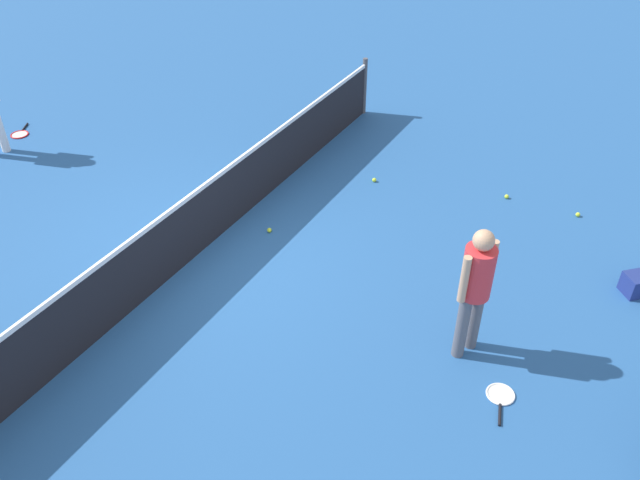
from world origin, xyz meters
name	(u,v)px	position (x,y,z in m)	size (l,w,h in m)	color
ground_plane	(200,252)	(0.00, 0.00, 0.00)	(40.00, 40.00, 0.00)	#265693
court_net	(196,223)	(0.00, 0.00, 0.50)	(10.09, 0.09, 1.07)	#4C4C51
player_near_side	(476,283)	(0.07, -3.80, 1.01)	(0.52, 0.44, 1.70)	#595960
tennis_racket_near_player	(500,396)	(-0.40, -4.39, 0.01)	(0.61, 0.39, 0.03)	white
tennis_racket_far_player	(20,134)	(1.13, 4.96, 0.01)	(0.59, 0.44, 0.03)	red
tennis_ball_near_player	(374,180)	(2.86, -1.28, 0.03)	(0.07, 0.07, 0.07)	#C6E033
tennis_ball_by_net	(578,215)	(3.49, -4.34, 0.03)	(0.07, 0.07, 0.07)	#C6E033
tennis_ball_midcourt	(507,197)	(3.44, -3.27, 0.03)	(0.07, 0.07, 0.07)	#C6E033
tennis_ball_baseline	(269,230)	(0.88, -0.58, 0.03)	(0.07, 0.07, 0.07)	#C6E033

